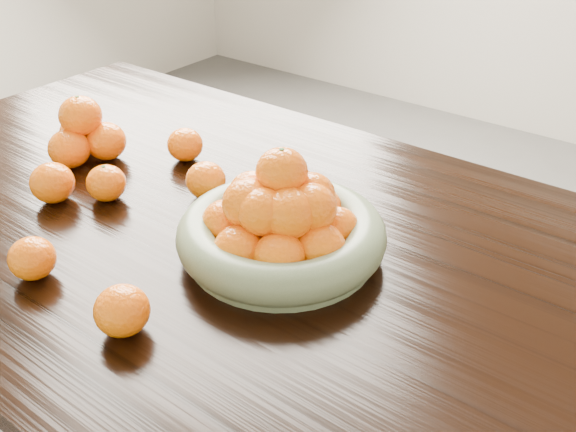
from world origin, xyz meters
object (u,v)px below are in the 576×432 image
Objects in this scene: dining_table at (275,284)px; loose_orange_0 at (106,183)px; orange_pyramid at (84,134)px; fruit_bowl at (281,224)px.

loose_orange_0 is at bearing -167.89° from dining_table.
loose_orange_0 is (0.18, -0.09, -0.02)m from orange_pyramid.
fruit_bowl is (0.03, -0.02, 0.15)m from dining_table.
fruit_bowl reaches higher than dining_table.
loose_orange_0 reaches higher than dining_table.
fruit_bowl is at bearing -3.53° from orange_pyramid.
loose_orange_0 is at bearing -26.54° from orange_pyramid.
orange_pyramid reaches higher than loose_orange_0.
orange_pyramid reaches higher than dining_table.
dining_table is at bearing 12.11° from loose_orange_0.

